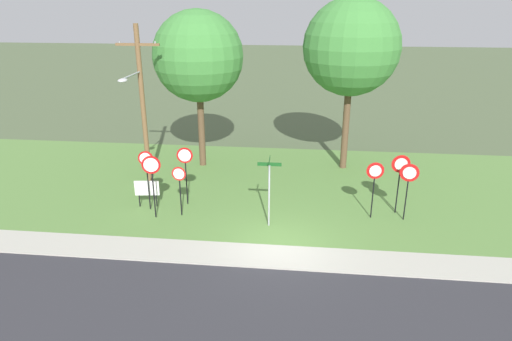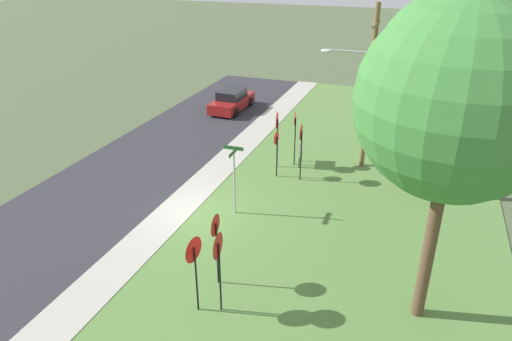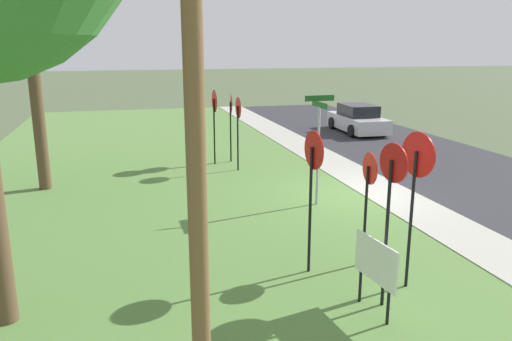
# 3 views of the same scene
# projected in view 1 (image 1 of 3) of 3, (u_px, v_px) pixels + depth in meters

# --- Properties ---
(ground_plane) EXTENTS (160.00, 160.00, 0.00)m
(ground_plane) POSITION_uv_depth(u_px,v_px,m) (280.00, 246.00, 17.27)
(ground_plane) COLOR #4C5B3D
(road_asphalt) EXTENTS (44.00, 6.40, 0.01)m
(road_asphalt) POSITION_uv_depth(u_px,v_px,m) (270.00, 333.00, 12.81)
(road_asphalt) COLOR #2D2D33
(road_asphalt) RESTS_ON ground_plane
(sidewalk_strip) EXTENTS (44.00, 1.60, 0.06)m
(sidewalk_strip) POSITION_uv_depth(u_px,v_px,m) (278.00, 257.00, 16.51)
(sidewalk_strip) COLOR #ADAA9E
(sidewalk_strip) RESTS_ON ground_plane
(grass_median) EXTENTS (44.00, 12.00, 0.04)m
(grass_median) POSITION_uv_depth(u_px,v_px,m) (287.00, 186.00, 22.83)
(grass_median) COLOR #567F3D
(grass_median) RESTS_ON ground_plane
(stop_sign_near_left) EXTENTS (0.62, 0.10, 2.26)m
(stop_sign_near_left) POSITION_uv_depth(u_px,v_px,m) (179.00, 181.00, 19.10)
(stop_sign_near_left) COLOR black
(stop_sign_near_left) RESTS_ON grass_median
(stop_sign_near_right) EXTENTS (0.72, 0.12, 2.73)m
(stop_sign_near_right) POSITION_uv_depth(u_px,v_px,m) (185.00, 163.00, 20.04)
(stop_sign_near_right) COLOR black
(stop_sign_near_right) RESTS_ON grass_median
(stop_sign_far_left) EXTENTS (0.62, 0.15, 2.75)m
(stop_sign_far_left) POSITION_uv_depth(u_px,v_px,m) (147.00, 168.00, 19.53)
(stop_sign_far_left) COLOR black
(stop_sign_far_left) RESTS_ON grass_median
(stop_sign_far_center) EXTENTS (0.78, 0.16, 2.81)m
(stop_sign_far_center) POSITION_uv_depth(u_px,v_px,m) (152.00, 173.00, 18.74)
(stop_sign_far_center) COLOR black
(stop_sign_far_center) RESTS_ON grass_median
(yield_sign_near_left) EXTENTS (0.80, 0.11, 2.69)m
(yield_sign_near_left) POSITION_uv_depth(u_px,v_px,m) (400.00, 170.00, 19.18)
(yield_sign_near_left) COLOR black
(yield_sign_near_left) RESTS_ON grass_median
(yield_sign_near_right) EXTENTS (0.78, 0.14, 2.54)m
(yield_sign_near_right) POSITION_uv_depth(u_px,v_px,m) (409.00, 178.00, 18.59)
(yield_sign_near_right) COLOR black
(yield_sign_near_right) RESTS_ON grass_median
(yield_sign_far_left) EXTENTS (0.73, 0.11, 2.54)m
(yield_sign_far_left) POSITION_uv_depth(u_px,v_px,m) (375.00, 177.00, 18.77)
(yield_sign_far_left) COLOR black
(yield_sign_far_left) RESTS_ON grass_median
(street_name_post) EXTENTS (0.96, 0.82, 2.96)m
(street_name_post) POSITION_uv_depth(u_px,v_px,m) (269.00, 186.00, 18.17)
(street_name_post) COLOR #9EA0A8
(street_name_post) RESTS_ON grass_median
(utility_pole) EXTENTS (2.10, 2.54, 7.79)m
(utility_pole) POSITION_uv_depth(u_px,v_px,m) (141.00, 101.00, 21.65)
(utility_pole) COLOR brown
(utility_pole) RESTS_ON grass_median
(notice_board) EXTENTS (1.10, 0.16, 1.25)m
(notice_board) POSITION_uv_depth(u_px,v_px,m) (147.00, 189.00, 20.22)
(notice_board) COLOR black
(notice_board) RESTS_ON grass_median
(oak_tree_left) EXTENTS (4.76, 4.76, 8.42)m
(oak_tree_left) POSITION_uv_depth(u_px,v_px,m) (198.00, 57.00, 23.54)
(oak_tree_left) COLOR brown
(oak_tree_left) RESTS_ON grass_median
(oak_tree_right) EXTENTS (4.96, 4.96, 9.02)m
(oak_tree_right) POSITION_uv_depth(u_px,v_px,m) (351.00, 48.00, 22.95)
(oak_tree_right) COLOR brown
(oak_tree_right) RESTS_ON grass_median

